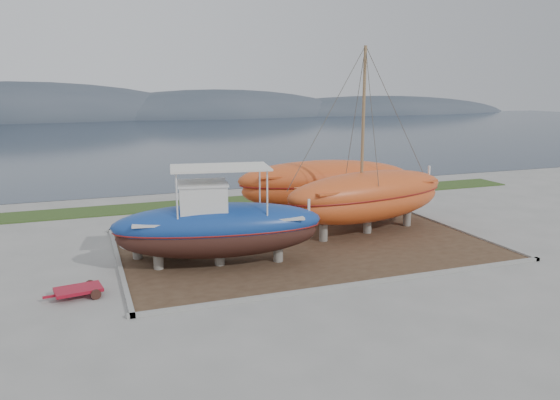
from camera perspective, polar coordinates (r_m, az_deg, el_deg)
name	(u,v)px	position (r m, az deg, el deg)	size (l,w,h in m)	color
ground	(340,269)	(24.44, 6.24, -7.20)	(140.00, 140.00, 0.00)	gray
dirt_patch	(304,244)	(27.88, 2.56, -4.66)	(18.00, 12.00, 0.06)	#422D1E
curb_frame	(304,244)	(27.87, 2.56, -4.57)	(18.60, 12.60, 0.15)	gray
grass_strip	(241,201)	(38.41, -4.12, -0.06)	(44.00, 3.00, 0.08)	#284219
sea	(146,136)	(91.55, -13.83, 6.54)	(260.00, 100.00, 0.04)	#1D2A3A
mountain_ridge	(120,118)	(146.19, -16.42, 8.26)	(200.00, 36.00, 20.00)	#333D49
blue_caique	(219,217)	(24.21, -6.43, -1.74)	(9.28, 2.90, 4.46)	navy
white_dinghy	(163,243)	(26.31, -12.08, -4.44)	(4.18, 1.57, 1.25)	silver
orange_sailboat	(370,143)	(29.41, 9.40, 5.95)	(10.35, 3.05, 9.89)	#C94D1E
orange_bare_hull	(325,191)	(32.74, 4.77, 0.98)	(10.57, 3.17, 3.47)	#C94D1E
red_trailer	(79,292)	(22.58, -20.30, -9.04)	(2.57, 1.28, 0.36)	#A81326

